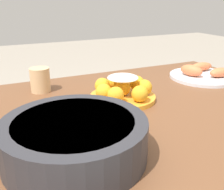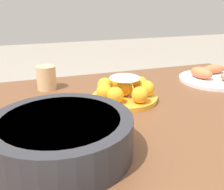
{
  "view_description": "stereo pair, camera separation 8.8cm",
  "coord_description": "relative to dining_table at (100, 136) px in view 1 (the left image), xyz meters",
  "views": [
    {
      "loc": [
        0.29,
        0.71,
        1.06
      ],
      "look_at": [
        -0.06,
        -0.04,
        0.75
      ],
      "focal_mm": 42.0,
      "sensor_mm": 36.0,
      "label": 1
    },
    {
      "loc": [
        0.21,
        0.74,
        1.06
      ],
      "look_at": [
        -0.06,
        -0.04,
        0.75
      ],
      "focal_mm": 42.0,
      "sensor_mm": 36.0,
      "label": 2
    }
  ],
  "objects": [
    {
      "name": "serving_bowl",
      "position": [
        0.14,
        0.2,
        0.13
      ],
      "size": [
        0.33,
        0.33,
        0.09
      ],
      "color": "#2D2D33",
      "rests_on": "dining_table"
    },
    {
      "name": "cake_plate",
      "position": [
        -0.12,
        -0.08,
        0.12
      ],
      "size": [
        0.24,
        0.24,
        0.09
      ],
      "color": "gold",
      "rests_on": "dining_table"
    },
    {
      "name": "dining_table",
      "position": [
        0.0,
        0.0,
        0.0
      ],
      "size": [
        1.57,
        0.9,
        0.71
      ],
      "color": "brown",
      "rests_on": "ground_plane"
    },
    {
      "name": "cup_near",
      "position": [
        0.13,
        -0.3,
        0.13
      ],
      "size": [
        0.08,
        0.08,
        0.09
      ],
      "color": "#DBB27F",
      "rests_on": "dining_table"
    },
    {
      "name": "seafood_platter",
      "position": [
        -0.59,
        -0.17,
        0.1
      ],
      "size": [
        0.3,
        0.3,
        0.06
      ],
      "color": "silver",
      "rests_on": "dining_table"
    }
  ]
}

